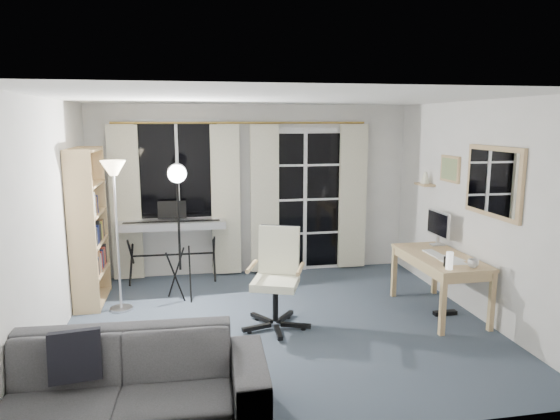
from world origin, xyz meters
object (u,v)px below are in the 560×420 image
Objects in this scene: keyboard_piano at (172,226)px; monitor at (438,225)px; torchiere_lamp at (115,191)px; studio_light at (178,189)px; bookshelf at (86,231)px; mug at (473,262)px; office_chair at (277,268)px; sofa at (117,369)px; desk at (440,263)px.

monitor is at bearing -20.17° from keyboard_piano.
torchiere_lamp is 0.71m from studio_light.
mug is (4.10, -1.56, -0.16)m from bookshelf.
bookshelf is at bearing 173.99° from office_chair.
office_chair is 2.14m from monitor.
torchiere_lamp is at bearing 99.02° from sofa.
keyboard_piano is 0.66× the size of sofa.
torchiere_lamp is at bearing 167.56° from desk.
torchiere_lamp is 15.77× the size of mug.
bookshelf is 1.47× the size of desk.
studio_light reaches higher than keyboard_piano.
torchiere_lamp is 3.76m from desk.
desk is at bearing 101.31° from mug.
desk is at bearing -14.87° from bookshelf.
mug is (3.12, -2.17, -0.05)m from keyboard_piano.
bookshelf is at bearing 164.15° from desk.
torchiere_lamp reaches higher than office_chair.
office_chair is 0.84× the size of desk.
desk is at bearing 20.07° from office_chair.
torchiere_lamp reaches higher than studio_light.
bookshelf is 1.16m from keyboard_piano.
office_chair reaches higher than mug.
studio_light is (1.09, -0.18, 0.50)m from bookshelf.
monitor is (4.20, -0.61, 0.04)m from bookshelf.
bookshelf reaches higher than monitor.
studio_light is (0.69, 0.16, -0.02)m from torchiere_lamp.
studio_light reaches higher than mug.
keyboard_piano is at bearing 145.19° from mug.
mug is at bearing -34.23° from keyboard_piano.
bookshelf is 1.31× the size of keyboard_piano.
torchiere_lamp is at bearing 177.67° from office_chair.
monitor is at bearing 84.18° from mug.
bookshelf is 2.76m from sofa.
torchiere_lamp reaches higher than desk.
monitor is (2.07, 0.44, 0.30)m from office_chair.
mug is at bearing 5.87° from office_chair.
bookshelf reaches higher than office_chair.
monitor is at bearing 32.36° from office_chair.
sofa is at bearing -94.82° from keyboard_piano.
torchiere_lamp is at bearing 161.71° from mug.
sofa reaches higher than mug.
monitor is at bearing 65.29° from desk.
monitor is 4.10m from sofa.
office_chair is 2.04m from mug.
keyboard_piano is at bearing 86.79° from sofa.
desk is 0.60m from monitor.
desk is 0.58× the size of sofa.
torchiere_lamp is at bearing -121.06° from keyboard_piano.
sofa is (-0.41, -2.46, -0.96)m from studio_light.
studio_light is at bearing -81.73° from keyboard_piano.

